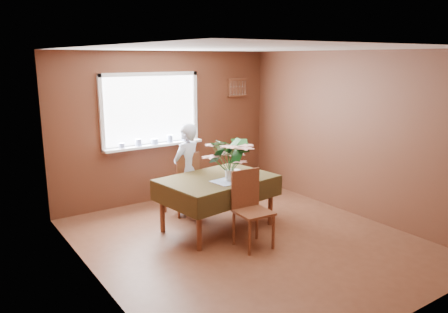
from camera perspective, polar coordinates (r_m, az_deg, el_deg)
floor at (r=5.96m, az=3.05°, el=-10.87°), size 4.50×4.50×0.00m
ceiling at (r=5.46m, az=3.37°, el=13.91°), size 4.50×4.50×0.00m
wall_back at (r=7.46m, az=-7.43°, el=3.90°), size 4.00×0.00×4.00m
wall_front at (r=4.09m, az=22.84°, el=-4.48°), size 4.00×0.00×4.00m
wall_left at (r=4.66m, az=-16.68°, el=-1.94°), size 0.00×4.50×4.50m
wall_right at (r=6.96m, az=16.37°, el=2.85°), size 0.00×4.50×4.50m
window_assembly at (r=7.27m, az=-9.32°, el=4.43°), size 1.72×0.20×1.22m
spoon_rack at (r=8.12m, az=1.81°, el=8.99°), size 0.44×0.05×0.33m
dining_table at (r=6.14m, az=-0.86°, el=-3.57°), size 1.67×1.24×0.76m
chair_far at (r=6.76m, az=-5.24°, el=-3.20°), size 0.48×0.48×0.98m
chair_near at (r=5.65m, az=3.40°, el=-6.39°), size 0.45×0.45×0.99m
seated_woman at (r=6.66m, az=-4.87°, el=-1.79°), size 0.61×0.50×1.44m
flower_bouquet at (r=5.87m, az=0.74°, el=0.09°), size 0.62×0.62×0.54m
side_plate at (r=6.43m, az=1.24°, el=-1.92°), size 0.27×0.27×0.01m
table_knife at (r=6.05m, az=1.87°, el=-2.86°), size 0.04×0.24×0.00m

